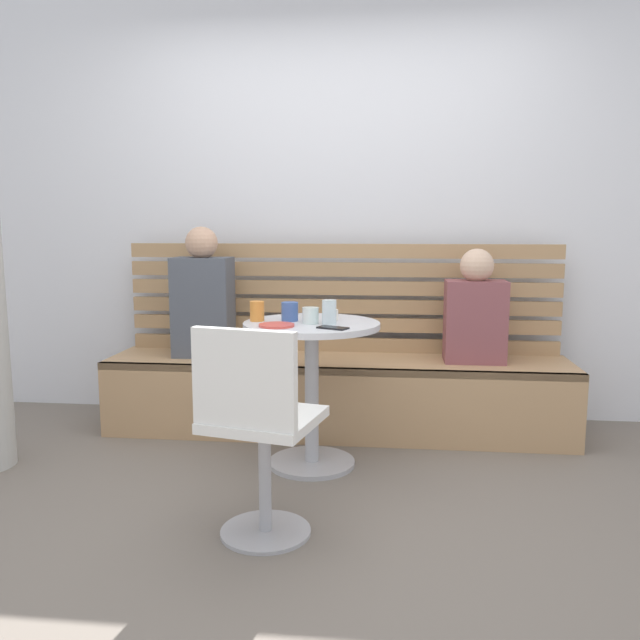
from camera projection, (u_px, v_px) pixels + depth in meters
The scene contains 15 objects.
ground at pixel (312, 524), 2.61m from camera, with size 8.00×8.00×0.00m, color #70665B.
back_wall at pixel (343, 188), 4.01m from camera, with size 5.20×0.10×2.90m, color silver.
booth_bench at pixel (337, 395), 3.75m from camera, with size 2.70×0.52×0.44m.
booth_backrest at pixel (340, 297), 3.91m from camera, with size 2.65×0.04×0.67m.
cafe_table at pixel (312, 366), 3.18m from camera, with size 0.68×0.68×0.74m.
white_chair at pixel (257, 425), 2.40m from camera, with size 0.48×0.48×0.85m.
person_adult at pixel (203, 299), 3.77m from camera, with size 0.34×0.22×0.77m.
person_child_left at pixel (475, 312), 3.61m from camera, with size 0.34×0.22×0.65m.
cup_mug_blue at pixel (290, 312), 3.18m from camera, with size 0.08×0.08×0.10m, color #3D5B9E.
cup_tumbler_orange at pixel (257, 311), 3.18m from camera, with size 0.07×0.07×0.10m, color orange.
cup_glass_short at pixel (311, 315), 3.10m from camera, with size 0.08×0.08×0.08m, color silver.
cup_espresso_small at pixel (333, 315), 3.20m from camera, with size 0.06×0.06×0.06m, color silver.
cup_glass_tall at pixel (329, 312), 3.06m from camera, with size 0.07×0.07×0.12m, color silver.
plate_small at pixel (277, 325), 3.01m from camera, with size 0.17×0.17×0.01m, color #DB4C42.
phone_on_table at pixel (333, 328), 2.95m from camera, with size 0.07×0.14×0.01m, color black.
Camera 1 is at (0.30, -2.44, 1.21)m, focal length 35.62 mm.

